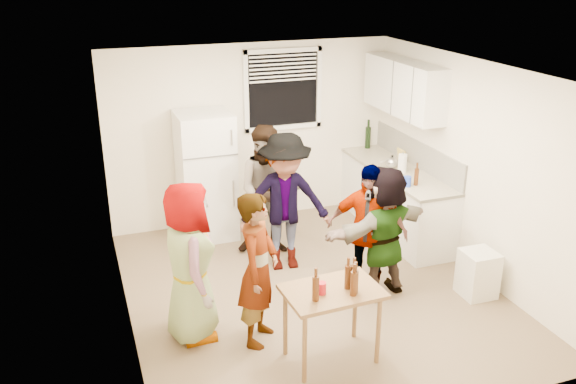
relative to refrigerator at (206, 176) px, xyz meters
name	(u,v)px	position (x,y,z in m)	size (l,w,h in m)	color
room	(311,290)	(0.75, -1.88, -0.85)	(4.00, 4.50, 2.50)	white
window	(283,90)	(1.20, 0.33, 1.00)	(1.12, 0.10, 1.06)	white
refrigerator	(206,176)	(0.00, 0.00, 0.00)	(0.70, 0.70, 1.70)	white
counter_lower	(395,201)	(2.45, -0.73, -0.42)	(0.60, 2.20, 0.86)	white
countertop	(397,170)	(2.45, -0.73, 0.03)	(0.64, 2.22, 0.04)	#BFB79D
backsplash	(417,154)	(2.74, -0.73, 0.23)	(0.03, 2.20, 0.36)	beige
upper_cabinets	(404,87)	(2.58, -0.53, 1.10)	(0.34, 1.60, 0.70)	white
kettle	(392,168)	(2.40, -0.66, 0.05)	(0.22, 0.19, 0.19)	silver
paper_towel	(402,172)	(2.43, -0.88, 0.05)	(0.11, 0.11, 0.25)	white
wine_bottle	(367,148)	(2.50, 0.25, 0.05)	(0.08, 0.08, 0.32)	black
beer_bottle_counter	(416,185)	(2.35, -1.37, 0.05)	(0.06, 0.06, 0.22)	#47230C
blue_cup	(407,186)	(2.23, -1.37, 0.05)	(0.10, 0.10, 0.13)	blue
picture_frame	(402,155)	(2.67, -0.45, 0.13)	(0.02, 0.20, 0.17)	#EECD58
trash_bin	(478,275)	(2.46, -2.59, -0.60)	(0.36, 0.36, 0.53)	silver
serving_table	(330,358)	(0.46, -3.10, -0.85)	(0.88, 0.58, 0.74)	brown
beer_bottle_table	(315,300)	(0.25, -3.22, -0.11)	(0.06, 0.06, 0.24)	#47230C
red_cup	(321,293)	(0.34, -3.13, -0.11)	(0.08, 0.08, 0.11)	#B5151E
guest_grey	(194,334)	(-0.68, -2.29, -0.85)	(0.80, 1.63, 0.52)	gray
guest_stripe	(260,338)	(-0.08, -2.58, -0.85)	(0.57, 1.55, 0.37)	#141933
guest_back_left	(270,251)	(0.62, -0.77, -0.85)	(0.81, 1.67, 0.63)	brown
guest_back_right	(285,266)	(0.67, -1.22, -0.85)	(1.09, 1.69, 0.63)	#3E3E43
guest_black	(364,291)	(1.31, -2.11, -0.85)	(0.89, 1.53, 0.37)	black
guest_orange	(380,293)	(1.48, -2.19, -0.85)	(1.40, 1.51, 0.45)	#B97043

